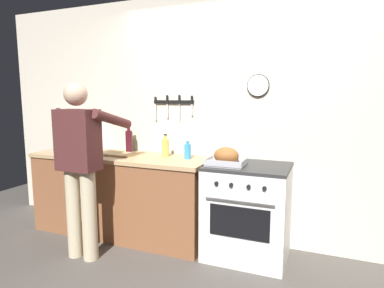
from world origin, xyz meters
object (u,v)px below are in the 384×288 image
at_px(cutting_board, 120,154).
at_px(bottle_dish_soap, 188,151).
at_px(bottle_cooking_oil, 166,147).
at_px(person_cook, 81,160).
at_px(bottle_wine_red, 129,141).
at_px(stove, 247,211).
at_px(roasting_pan, 226,157).
at_px(bottle_olive_oil, 129,142).

relative_size(cutting_board, bottle_dish_soap, 1.79).
relative_size(bottle_dish_soap, bottle_cooking_oil, 0.83).
height_order(person_cook, bottle_wine_red, person_cook).
relative_size(cutting_board, bottle_cooking_oil, 1.48).
bearing_deg(bottle_dish_soap, person_cook, -140.00).
bearing_deg(bottle_wine_red, person_cook, -92.43).
height_order(stove, bottle_dish_soap, bottle_dish_soap).
distance_m(cutting_board, bottle_cooking_oil, 0.53).
height_order(stove, roasting_pan, roasting_pan).
bearing_deg(bottle_dish_soap, bottle_cooking_oil, 175.11).
xyz_separation_m(stove, bottle_dish_soap, (-0.65, 0.07, 0.53)).
bearing_deg(bottle_olive_oil, bottle_wine_red, -57.84).
relative_size(stove, bottle_olive_oil, 3.39).
bearing_deg(bottle_wine_red, roasting_pan, -12.14).
distance_m(bottle_dish_soap, bottle_olive_oil, 0.84).
xyz_separation_m(person_cook, bottle_cooking_oil, (0.53, 0.69, 0.05)).
height_order(bottle_olive_oil, bottle_cooking_oil, bottle_olive_oil).
bearing_deg(cutting_board, bottle_wine_red, 87.20).
distance_m(cutting_board, bottle_wine_red, 0.22).
distance_m(stove, bottle_dish_soap, 0.84).
relative_size(roasting_pan, bottle_wine_red, 1.09).
relative_size(bottle_dish_soap, bottle_olive_oil, 0.76).
distance_m(stove, person_cook, 1.65).
bearing_deg(person_cook, bottle_dish_soap, -37.08).
bearing_deg(cutting_board, bottle_olive_oil, 99.99).
height_order(bottle_dish_soap, bottle_wine_red, bottle_wine_red).
bearing_deg(person_cook, bottle_cooking_oil, -24.72).
height_order(roasting_pan, bottle_wine_red, bottle_wine_red).
bearing_deg(cutting_board, roasting_pan, -4.03).
relative_size(person_cook, bottle_dish_soap, 8.26).
height_order(roasting_pan, cutting_board, roasting_pan).
bearing_deg(bottle_dish_soap, bottle_wine_red, 172.93).
distance_m(stove, roasting_pan, 0.57).
relative_size(roasting_pan, bottle_cooking_oil, 1.45).
bearing_deg(cutting_board, stove, 0.67).
relative_size(stove, bottle_wine_red, 2.80).
bearing_deg(stove, bottle_dish_soap, 174.25).
bearing_deg(person_cook, roasting_pan, -55.36).
distance_m(bottle_olive_oil, bottle_wine_red, 0.11).
relative_size(roasting_pan, cutting_board, 0.98).
xyz_separation_m(stove, bottle_wine_red, (-1.41, 0.16, 0.58)).
bearing_deg(bottle_olive_oil, bottle_dish_soap, -12.55).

